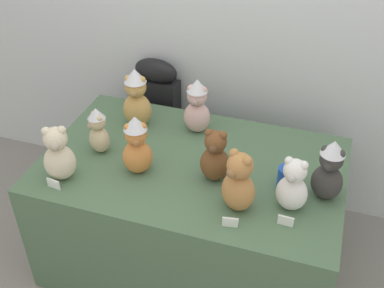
{
  "coord_description": "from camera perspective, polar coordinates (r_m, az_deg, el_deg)",
  "views": [
    {
      "loc": [
        0.6,
        -1.56,
        2.21
      ],
      "look_at": [
        0.0,
        0.25,
        0.82
      ],
      "focal_mm": 44.69,
      "sensor_mm": 36.0,
      "label": 1
    }
  ],
  "objects": [
    {
      "name": "wall_back",
      "position": [
        2.76,
        4.91,
        16.65
      ],
      "size": [
        7.0,
        0.08,
        2.6
      ],
      "primitive_type": "cube",
      "color": "silver",
      "rests_on": "ground_plane"
    },
    {
      "name": "teddy_bear_snow",
      "position": [
        2.15,
        11.92,
        -4.93
      ],
      "size": [
        0.16,
        0.14,
        0.28
      ],
      "rotation": [
        0.0,
        0.0,
        -0.16
      ],
      "color": "white",
      "rests_on": "display_table"
    },
    {
      "name": "teddy_bear_blush",
      "position": [
        2.58,
        0.61,
        4.48
      ],
      "size": [
        0.15,
        0.13,
        0.32
      ],
      "rotation": [
        0.0,
        0.0,
        0.03
      ],
      "color": "beige",
      "rests_on": "display_table"
    },
    {
      "name": "display_table",
      "position": [
        2.67,
        -0.0,
        -8.22
      ],
      "size": [
        1.53,
        0.95,
        0.7
      ],
      "primitive_type": "cube",
      "color": "#4C6B4C",
      "rests_on": "ground_plane"
    },
    {
      "name": "teddy_bear_chestnut",
      "position": [
        2.26,
        2.77,
        -1.56
      ],
      "size": [
        0.15,
        0.13,
        0.28
      ],
      "rotation": [
        0.0,
        0.0,
        0.03
      ],
      "color": "brown",
      "rests_on": "display_table"
    },
    {
      "name": "name_card_front_right",
      "position": [
        2.13,
        11.12,
        -8.99
      ],
      "size": [
        0.07,
        0.01,
        0.05
      ],
      "primitive_type": "cube",
      "rotation": [
        0.0,
        0.0,
        -0.05
      ],
      "color": "white",
      "rests_on": "display_table"
    },
    {
      "name": "party_cup_blue",
      "position": [
        2.3,
        11.11,
        -3.94
      ],
      "size": [
        0.08,
        0.08,
        0.11
      ],
      "primitive_type": "cylinder",
      "color": "blue",
      "rests_on": "display_table"
    },
    {
      "name": "teddy_bear_honey",
      "position": [
        2.65,
        -6.64,
        5.42
      ],
      "size": [
        0.18,
        0.16,
        0.35
      ],
      "rotation": [
        0.0,
        0.0,
        0.17
      ],
      "color": "tan",
      "rests_on": "display_table"
    },
    {
      "name": "instrument_case",
      "position": [
        3.15,
        -4.02,
        2.46
      ],
      "size": [
        0.29,
        0.14,
        0.94
      ],
      "rotation": [
        0.0,
        0.0,
        -0.08
      ],
      "color": "black",
      "rests_on": "ground_plane"
    },
    {
      "name": "teddy_bear_caramel",
      "position": [
        2.1,
        5.58,
        -4.69
      ],
      "size": [
        0.2,
        0.19,
        0.31
      ],
      "rotation": [
        0.0,
        0.0,
        -0.47
      ],
      "color": "#B27A42",
      "rests_on": "display_table"
    },
    {
      "name": "teddy_bear_cream",
      "position": [
        2.35,
        -15.63,
        -1.27
      ],
      "size": [
        0.19,
        0.18,
        0.3
      ],
      "rotation": [
        0.0,
        0.0,
        0.45
      ],
      "color": "beige",
      "rests_on": "display_table"
    },
    {
      "name": "teddy_bear_ginger",
      "position": [
        2.3,
        -6.61,
        -0.2
      ],
      "size": [
        0.18,
        0.17,
        0.32
      ],
      "rotation": [
        0.0,
        0.0,
        0.43
      ],
      "color": "#D17F3D",
      "rests_on": "display_table"
    },
    {
      "name": "teddy_bear_charcoal",
      "position": [
        2.23,
        16.04,
        -3.1
      ],
      "size": [
        0.16,
        0.15,
        0.32
      ],
      "rotation": [
        0.0,
        0.0,
        -0.19
      ],
      "color": "#383533",
      "rests_on": "display_table"
    },
    {
      "name": "name_card_front_left",
      "position": [
        2.36,
        -16.21,
        -4.59
      ],
      "size": [
        0.07,
        0.02,
        0.05
      ],
      "primitive_type": "cube",
      "rotation": [
        0.0,
        0.0,
        -0.15
      ],
      "color": "white",
      "rests_on": "display_table"
    },
    {
      "name": "name_card_front_middle",
      "position": [
        2.09,
        4.58,
        -9.3
      ],
      "size": [
        0.07,
        0.02,
        0.05
      ],
      "primitive_type": "cube",
      "rotation": [
        0.0,
        0.0,
        0.17
      ],
      "color": "white",
      "rests_on": "display_table"
    },
    {
      "name": "teddy_bear_sand",
      "position": [
        2.49,
        -11.12,
        1.57
      ],
      "size": [
        0.15,
        0.15,
        0.26
      ],
      "rotation": [
        0.0,
        0.0,
        -0.57
      ],
      "color": "#CCB78E",
      "rests_on": "display_table"
    }
  ]
}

